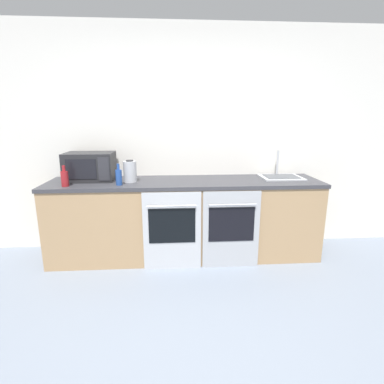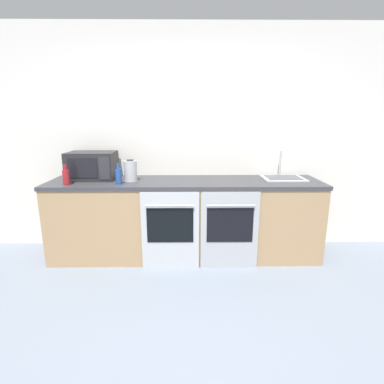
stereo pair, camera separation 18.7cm
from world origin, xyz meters
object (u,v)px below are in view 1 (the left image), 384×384
microwave (90,167)px  kettle (130,171)px  oven_left (172,231)px  oven_right (231,229)px  bottle_blue (119,177)px  sink (281,176)px  bottle_red (65,178)px

microwave → kettle: (0.45, -0.11, -0.04)m
oven_left → oven_right: bearing=0.0°
microwave → oven_left: bearing=-25.7°
microwave → bottle_blue: bearing=-37.5°
oven_right → microwave: size_ratio=1.62×
kettle → sink: 1.72m
microwave → sink: (2.17, -0.01, -0.14)m
bottle_blue → bottle_red: bearing=-177.3°
bottle_red → oven_left: bearing=-7.1°
oven_right → bottle_red: bearing=175.4°
sink → kettle: bearing=-176.4°
oven_left → bottle_blue: bottle_blue is taller
oven_left → bottle_blue: (-0.54, 0.16, 0.55)m
oven_left → sink: sink is taller
oven_right → sink: size_ratio=1.81×
oven_left → bottle_red: bearing=172.9°
bottle_blue → sink: bearing=8.3°
microwave → bottle_blue: 0.45m
oven_right → sink: sink is taller
microwave → bottle_red: size_ratio=2.42×
oven_left → bottle_blue: bearing=163.5°
oven_left → bottle_blue: size_ratio=3.78×
oven_right → kettle: kettle is taller
oven_right → sink: bearing=32.9°
oven_right → kettle: (-1.06, 0.32, 0.57)m
microwave → sink: 2.17m
kettle → sink: size_ratio=0.51×
bottle_red → sink: sink is taller
sink → bottle_blue: bearing=-171.7°
bottle_blue → kettle: (0.10, 0.16, 0.03)m
bottle_blue → sink: size_ratio=0.48×
oven_right → microwave: 1.69m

